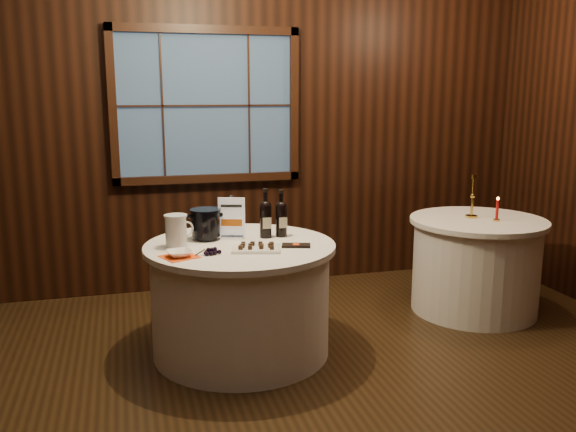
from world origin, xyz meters
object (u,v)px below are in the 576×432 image
object	(u,v)px
port_bottle_right	(281,216)
side_table	(475,265)
grape_bunch	(212,252)
port_bottle_left	(266,216)
chocolate_box	(296,245)
chocolate_plate	(256,247)
brass_candlestick	(472,202)
glass_pitcher	(176,231)
red_candle	(497,211)
main_table	(241,298)
ice_bucket	(206,224)
sign_stand	(232,224)
cracker_bowl	(179,253)

from	to	relation	value
port_bottle_right	side_table	bearing A→B (deg)	0.70
grape_bunch	port_bottle_left	bearing A→B (deg)	39.98
chocolate_box	grape_bunch	world-z (taller)	grape_bunch
chocolate_plate	brass_candlestick	size ratio (longest dim) A/B	1.00
side_table	chocolate_box	xyz separation A→B (m)	(-1.66, -0.47, 0.39)
glass_pitcher	red_candle	size ratio (longest dim) A/B	1.13
main_table	ice_bucket	size ratio (longest dim) A/B	5.99
red_candle	grape_bunch	bearing A→B (deg)	-169.70
side_table	chocolate_box	bearing A→B (deg)	-164.14
port_bottle_right	chocolate_plate	world-z (taller)	port_bottle_right
port_bottle_left	glass_pitcher	bearing A→B (deg)	-171.71
sign_stand	brass_candlestick	bearing A→B (deg)	24.23
chocolate_plate	red_candle	bearing A→B (deg)	10.71
port_bottle_right	ice_bucket	world-z (taller)	port_bottle_right
ice_bucket	main_table	bearing A→B (deg)	-41.73
side_table	chocolate_box	world-z (taller)	chocolate_box
grape_bunch	red_candle	world-z (taller)	red_candle
side_table	grape_bunch	xyz separation A→B (m)	(-2.22, -0.53, 0.40)
side_table	port_bottle_left	distance (m)	1.88
cracker_bowl	red_candle	world-z (taller)	red_candle
main_table	ice_bucket	bearing A→B (deg)	138.27
ice_bucket	cracker_bowl	world-z (taller)	ice_bucket
side_table	grape_bunch	world-z (taller)	grape_bunch
chocolate_plate	brass_candlestick	world-z (taller)	brass_candlestick
sign_stand	cracker_bowl	size ratio (longest dim) A/B	1.91
ice_bucket	grape_bunch	xyz separation A→B (m)	(-0.02, -0.41, -0.09)
port_bottle_left	sign_stand	bearing A→B (deg)	169.88
port_bottle_right	brass_candlestick	world-z (taller)	brass_candlestick
sign_stand	glass_pitcher	bearing A→B (deg)	-141.77
port_bottle_right	red_candle	distance (m)	1.77
port_bottle_left	chocolate_box	size ratio (longest dim) A/B	1.84
chocolate_plate	brass_candlestick	distance (m)	1.98
glass_pitcher	grape_bunch	bearing A→B (deg)	-69.59
grape_bunch	glass_pitcher	distance (m)	0.33
brass_candlestick	red_candle	size ratio (longest dim) A/B	1.83
cracker_bowl	glass_pitcher	bearing A→B (deg)	88.11
chocolate_plate	chocolate_box	distance (m)	0.27
brass_candlestick	red_candle	bearing A→B (deg)	-54.29
grape_bunch	red_candle	distance (m)	2.35
side_table	main_table	bearing A→B (deg)	-171.47
red_candle	ice_bucket	bearing A→B (deg)	-179.70
sign_stand	brass_candlestick	size ratio (longest dim) A/B	0.86
chocolate_box	brass_candlestick	xyz separation A→B (m)	(1.63, 0.53, 0.12)
port_bottle_left	ice_bucket	size ratio (longest dim) A/B	1.61
port_bottle_right	brass_candlestick	size ratio (longest dim) A/B	0.95
chocolate_box	grape_bunch	distance (m)	0.57
main_table	red_candle	distance (m)	2.15
main_table	glass_pitcher	xyz separation A→B (m)	(-0.41, 0.03, 0.49)
port_bottle_left	grape_bunch	world-z (taller)	port_bottle_left
sign_stand	cracker_bowl	bearing A→B (deg)	-116.87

